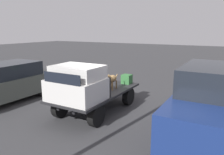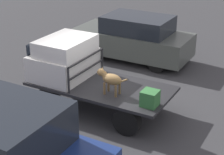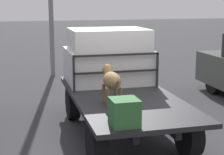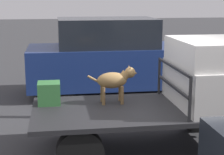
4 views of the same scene
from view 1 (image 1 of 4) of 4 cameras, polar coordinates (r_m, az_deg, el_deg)
name	(u,v)px [view 1 (image 1 of 4)]	position (r m, az deg, el deg)	size (l,w,h in m)	color
ground_plane	(97,110)	(8.87, -3.92, -8.51)	(80.00, 80.00, 0.00)	#38383A
flatbed_truck	(97,96)	(8.68, -3.98, -4.91)	(4.01, 1.90, 0.80)	black
truck_cab	(77,84)	(7.53, -9.16, -1.63)	(1.43, 1.78, 1.18)	silver
truck_headboard	(90,81)	(8.13, -5.83, -1.01)	(0.04, 1.78, 0.73)	#232326
dog	(111,79)	(8.74, -0.21, -0.38)	(0.92, 0.29, 0.69)	brown
cargo_crate	(127,79)	(9.77, 3.87, -0.41)	(0.40, 0.40, 0.40)	#337038
parked_sedan	(7,83)	(10.79, -25.83, -1.19)	(4.44, 1.88, 1.72)	black
parked_pickup_far	(212,103)	(7.18, 24.64, -6.06)	(4.86, 1.99, 2.12)	black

